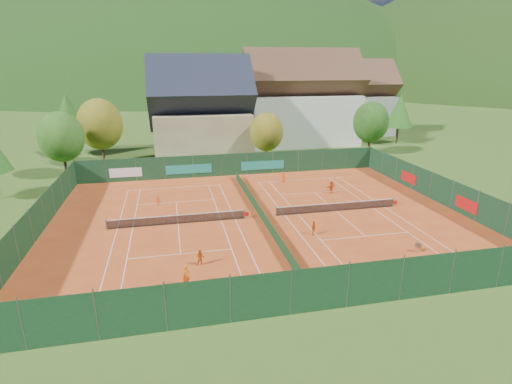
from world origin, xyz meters
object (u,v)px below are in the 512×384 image
(player_right_near, at_px, (314,228))
(player_left_far, at_px, (158,201))
(player_right_far_b, at_px, (331,187))
(hotel_block_b, at_px, (352,103))
(ball_hopper, at_px, (418,246))
(player_left_mid, at_px, (201,258))
(player_right_far_a, at_px, (283,177))
(player_left_near, at_px, (186,276))
(chalet, at_px, (201,114))
(hotel_block_a, at_px, (301,104))

(player_right_near, bearing_deg, player_left_far, 89.82)
(player_left_far, relative_size, player_right_far_b, 0.81)
(hotel_block_b, height_order, ball_hopper, hotel_block_b)
(hotel_block_b, height_order, player_right_near, hotel_block_b)
(player_right_near, bearing_deg, ball_hopper, -87.22)
(player_left_mid, distance_m, player_right_far_a, 23.53)
(player_left_far, xyz_separation_m, player_right_near, (13.50, -10.61, 0.07))
(hotel_block_b, distance_m, player_left_mid, 64.39)
(player_right_far_b, bearing_deg, player_left_near, 20.73)
(player_left_mid, height_order, player_right_near, player_right_near)
(player_left_mid, bearing_deg, ball_hopper, -8.81)
(player_left_far, distance_m, player_right_near, 17.17)
(hotel_block_b, bearing_deg, ball_hopper, -109.66)
(player_right_far_b, bearing_deg, player_left_far, -22.63)
(hotel_block_b, distance_m, player_right_far_a, 41.09)
(player_left_near, height_order, player_left_mid, player_left_near)
(chalet, bearing_deg, player_right_far_b, -62.07)
(hotel_block_a, relative_size, ball_hopper, 27.00)
(player_right_far_b, bearing_deg, hotel_block_b, -141.40)
(player_left_far, relative_size, player_right_near, 0.89)
(player_left_mid, bearing_deg, hotel_block_a, 59.21)
(player_left_far, bearing_deg, chalet, -91.58)
(hotel_block_a, xyz_separation_m, player_left_near, (-23.78, -47.40, -6.60))
(hotel_block_b, bearing_deg, player_left_far, -135.98)
(player_left_mid, xyz_separation_m, player_right_far_b, (16.42, 14.44, 0.08))
(ball_hopper, relative_size, player_left_far, 0.68)
(player_right_near, height_order, player_right_far_b, player_right_far_b)
(player_left_near, relative_size, player_right_far_a, 1.18)
(player_left_mid, distance_m, player_right_near, 10.79)
(player_left_near, bearing_deg, player_left_mid, 41.37)
(hotel_block_a, relative_size, player_left_far, 18.23)
(hotel_block_a, xyz_separation_m, player_right_far_b, (-6.17, -30.21, -6.65))
(player_right_far_a, bearing_deg, player_right_near, 64.62)
(player_left_mid, bearing_deg, hotel_block_b, 51.24)
(chalet, distance_m, player_right_near, 36.26)
(hotel_block_b, relative_size, player_left_near, 11.06)
(player_left_near, xyz_separation_m, player_right_near, (11.41, 6.26, -0.12))
(hotel_block_b, bearing_deg, player_left_near, -124.29)
(hotel_block_a, distance_m, hotel_block_b, 16.14)
(player_right_near, distance_m, player_right_far_b, 12.58)
(player_left_near, bearing_deg, ball_hopper, -21.06)
(ball_hopper, relative_size, player_right_far_b, 0.54)
(player_right_near, xyz_separation_m, player_right_far_a, (2.02, 16.60, -0.00))
(player_right_near, distance_m, player_right_far_a, 16.72)
(player_left_near, xyz_separation_m, player_left_far, (-2.09, 16.87, -0.19))
(hotel_block_a, relative_size, hotel_block_b, 1.25)
(hotel_block_a, relative_size, player_right_far_b, 14.69)
(player_left_near, bearing_deg, player_right_far_b, 19.25)
(hotel_block_b, distance_m, player_right_near, 56.09)
(hotel_block_a, height_order, player_right_far_a, hotel_block_a)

